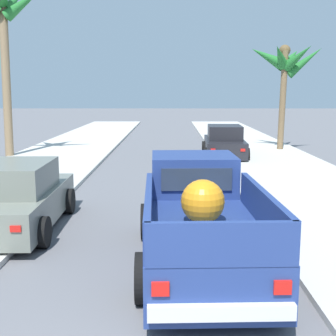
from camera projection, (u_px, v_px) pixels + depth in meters
sidewalk_left at (16, 181)px, 15.54m from camera, size 4.63×60.00×0.12m
sidewalk_right at (298, 181)px, 15.49m from camera, size 4.63×60.00×0.12m
curb_left at (43, 181)px, 15.54m from camera, size 0.16×60.00×0.10m
curb_right at (272, 181)px, 15.49m from camera, size 0.16×60.00×0.10m
pickup_truck at (199, 220)px, 8.22m from camera, size 2.35×5.27×1.80m
car_right_near at (17, 198)px, 10.19m from camera, size 2.09×4.29×1.54m
car_left_mid at (224, 143)px, 21.16m from camera, size 2.17×4.32×1.54m
palm_tree_left_fore at (3, 19)px, 20.31m from camera, size 4.16×3.16×7.93m
palm_tree_right_fore at (285, 63)px, 22.78m from camera, size 3.79×3.48×5.50m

